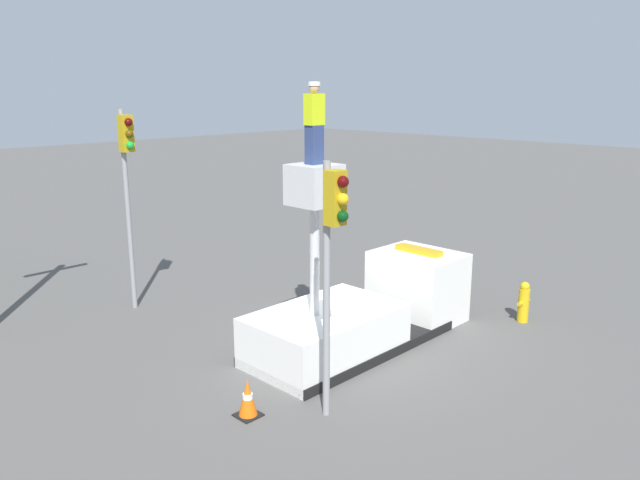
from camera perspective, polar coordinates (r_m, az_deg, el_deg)
The scene contains 7 objects.
ground_plane at distance 15.80m, azimuth 2.83°, elevation -9.74°, with size 120.00×120.00×0.00m, color #565451.
bucket_truck at distance 15.86m, azimuth 4.15°, elevation -6.46°, with size 6.44×2.33×4.67m.
worker at distance 13.57m, azimuth -0.53°, elevation 10.63°, with size 0.40×0.26×1.75m.
traffic_light_pole at distance 11.42m, azimuth 1.13°, elevation -0.11°, with size 0.34×0.57×5.03m.
traffic_light_across at distance 18.19m, azimuth -17.19°, elevation 6.04°, with size 0.34×0.57×5.73m.
fire_hydrant at distance 18.08m, azimuth 18.12°, elevation -5.43°, with size 0.54×0.30×1.14m.
traffic_cone_rear at distance 12.68m, azimuth -6.63°, elevation -14.22°, with size 0.47×0.47×0.77m.
Camera 1 is at (-10.85, -9.58, 6.32)m, focal length 35.00 mm.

